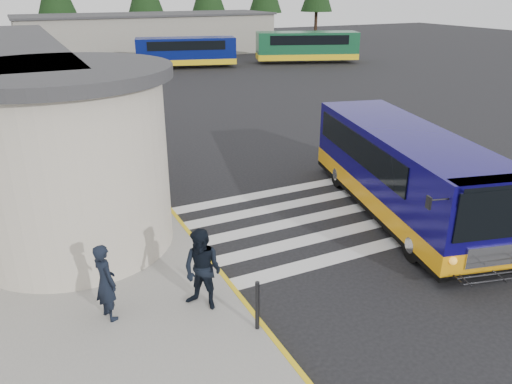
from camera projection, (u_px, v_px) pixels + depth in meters
name	position (u px, v px, depth m)	size (l,w,h in m)	color
ground	(303.00, 208.00, 16.42)	(140.00, 140.00, 0.00)	black
curb_strip	(150.00, 185.00, 18.08)	(0.12, 34.00, 0.16)	yellow
crosswalk	(303.00, 220.00, 15.55)	(8.00, 5.35, 0.01)	silver
depot_building	(148.00, 34.00, 52.97)	(26.40, 8.40, 4.20)	gray
transit_bus	(403.00, 175.00, 15.61)	(4.99, 9.84, 2.70)	#0D0755
pedestrian_a	(105.00, 282.00, 10.43)	(0.64, 0.42, 1.75)	black
pedestrian_b	(203.00, 270.00, 10.76)	(0.91, 0.71, 1.87)	black
bollard	(257.00, 306.00, 10.18)	(0.09, 0.09, 1.12)	black
far_bus_a	(186.00, 51.00, 44.52)	(9.08, 4.62, 2.26)	#071155
far_bus_b	(307.00, 46.00, 47.36)	(9.87, 5.77, 2.46)	#144C2C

